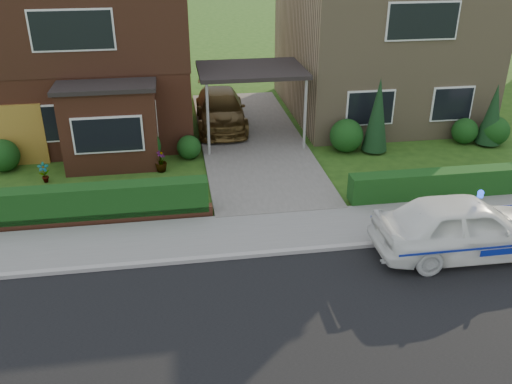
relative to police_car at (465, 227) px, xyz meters
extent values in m
plane|color=#214713|center=(-3.99, -2.40, -0.77)|extent=(120.00, 120.00, 0.00)
cube|color=black|center=(-3.99, -2.40, -0.77)|extent=(60.00, 6.00, 0.02)
cube|color=#9E9993|center=(-3.99, 0.65, -0.71)|extent=(60.00, 0.16, 0.12)
cube|color=slate|center=(-3.99, 1.70, -0.72)|extent=(60.00, 2.00, 0.10)
cube|color=#666059|center=(-3.99, 8.60, -0.71)|extent=(3.80, 12.00, 0.12)
cube|color=brown|center=(-9.79, 11.60, 2.13)|extent=(7.20, 8.00, 5.80)
cube|color=white|center=(-11.37, 7.58, 0.63)|extent=(1.80, 0.08, 1.30)
cube|color=white|center=(-8.21, 7.58, 0.63)|extent=(1.60, 0.08, 1.30)
cube|color=white|center=(-9.79, 7.58, 3.63)|extent=(2.60, 0.08, 1.30)
cube|color=black|center=(-9.79, 11.60, 3.58)|extent=(7.26, 8.06, 2.90)
cube|color=brown|center=(-8.93, 6.90, 0.58)|extent=(3.00, 1.40, 2.70)
cube|color=black|center=(-8.93, 6.90, 2.00)|extent=(3.20, 1.60, 0.14)
cube|color=#957E5B|center=(1.81, 11.60, 2.13)|extent=(7.20, 8.00, 5.80)
cube|color=white|center=(0.23, 7.58, 0.63)|extent=(1.80, 0.08, 1.30)
cube|color=white|center=(3.39, 7.58, 0.63)|extent=(1.60, 0.08, 1.30)
cube|color=white|center=(1.81, 7.58, 3.63)|extent=(2.60, 0.08, 1.30)
cube|color=black|center=(-3.99, 8.60, 1.93)|extent=(3.80, 3.00, 0.14)
cylinder|color=gray|center=(-5.69, 7.20, 0.58)|extent=(0.10, 0.10, 2.70)
cylinder|color=gray|center=(-2.29, 7.20, 0.58)|extent=(0.10, 0.10, 2.70)
cube|color=olive|center=(-12.24, 7.56, 0.28)|extent=(2.20, 0.10, 2.10)
cube|color=brown|center=(-9.79, 2.90, -0.59)|extent=(7.70, 0.25, 0.36)
cube|color=#123812|center=(-9.79, 3.05, -0.77)|extent=(7.50, 0.55, 0.90)
cube|color=#123812|center=(1.81, 2.95, -0.77)|extent=(7.50, 0.55, 0.80)
sphere|color=#123812|center=(-12.49, 7.10, -0.23)|extent=(1.08, 1.08, 1.08)
sphere|color=#123812|center=(-7.99, 6.90, -0.11)|extent=(1.32, 1.32, 1.32)
sphere|color=#123812|center=(-6.39, 7.20, -0.35)|extent=(0.84, 0.84, 0.84)
sphere|color=#123812|center=(-0.79, 7.00, -0.17)|extent=(1.20, 1.20, 1.20)
sphere|color=#123812|center=(3.81, 7.10, -0.29)|extent=(0.96, 0.96, 0.96)
sphere|color=#123812|center=(4.81, 6.80, -0.23)|extent=(1.08, 1.08, 1.08)
cone|color=black|center=(0.21, 6.80, 0.53)|extent=(0.90, 0.90, 2.60)
cone|color=black|center=(4.61, 6.80, 0.33)|extent=(0.90, 0.90, 2.20)
imported|color=white|center=(0.00, 0.00, 0.00)|extent=(1.89, 4.53, 1.53)
sphere|color=#193FF2|center=(0.23, 0.00, 0.85)|extent=(0.17, 0.17, 0.17)
cube|color=navy|center=(0.00, -0.91, -0.06)|extent=(4.14, 0.02, 0.05)
cube|color=navy|center=(0.00, 0.91, -0.06)|extent=(4.14, 0.01, 0.05)
ellipsoid|color=black|center=(-1.26, -0.10, 0.29)|extent=(0.22, 0.17, 0.21)
sphere|color=white|center=(-1.24, -0.16, 0.28)|extent=(0.11, 0.11, 0.11)
sphere|color=black|center=(-1.24, -0.12, 0.43)|extent=(0.13, 0.13, 0.13)
cone|color=black|center=(-1.28, -0.11, 0.50)|extent=(0.04, 0.04, 0.05)
cone|color=black|center=(-1.19, -0.11, 0.50)|extent=(0.04, 0.04, 0.05)
imported|color=brown|center=(-4.99, 10.18, 0.02)|extent=(2.01, 4.68, 1.34)
imported|color=gray|center=(-11.00, 5.92, -0.44)|extent=(0.39, 0.31, 0.66)
imported|color=gray|center=(-11.06, 3.85, -0.41)|extent=(0.48, 0.44, 0.71)
imported|color=gray|center=(-7.36, 6.21, -0.41)|extent=(0.45, 0.45, 0.72)
camera|label=1|loc=(-6.80, -10.48, 6.59)|focal=38.00mm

